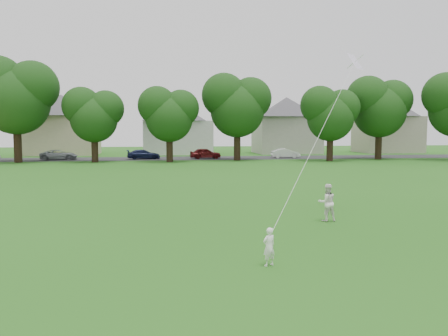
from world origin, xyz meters
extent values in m
plane|color=#205A14|center=(0.00, 0.00, 0.00)|extent=(160.00, 160.00, 0.00)
cube|color=#2D2D30|center=(0.00, 42.00, 0.01)|extent=(90.00, 7.00, 0.01)
imported|color=white|center=(0.81, -0.48, 0.50)|extent=(0.43, 0.37, 0.99)
imported|color=white|center=(4.27, 4.56, 0.71)|extent=(0.70, 0.55, 1.43)
plane|color=silver|center=(5.97, 6.19, 6.25)|extent=(0.92, 0.87, 0.67)
cylinder|color=white|center=(3.39, 2.86, 3.48)|extent=(0.01, 0.01, 10.09)
cylinder|color=black|center=(-17.28, 37.55, 2.17)|extent=(0.81, 0.81, 4.34)
cylinder|color=black|center=(-9.27, 36.94, 1.55)|extent=(0.71, 0.71, 3.10)
cylinder|color=black|center=(-1.34, 36.19, 1.57)|extent=(0.71, 0.71, 3.14)
cylinder|color=black|center=(6.28, 37.70, 1.90)|extent=(0.77, 0.77, 3.80)
cylinder|color=black|center=(16.36, 35.41, 1.61)|extent=(0.72, 0.72, 3.21)
cylinder|color=black|center=(23.07, 37.35, 1.88)|extent=(0.76, 0.76, 3.77)
imported|color=gray|center=(-13.92, 41.00, 0.59)|extent=(4.36, 2.43, 1.15)
imported|color=#111736|center=(-4.35, 41.00, 0.57)|extent=(4.04, 2.07, 1.12)
imported|color=maroon|center=(2.96, 41.00, 0.64)|extent=(3.82, 1.78, 1.27)
imported|color=silver|center=(12.84, 41.00, 0.58)|extent=(3.54, 1.48, 1.14)
cube|color=beige|center=(-16.00, 52.00, 2.68)|extent=(9.60, 6.76, 5.36)
pyramid|color=#47454A|center=(-16.00, 52.00, 8.30)|extent=(13.85, 13.85, 2.95)
cube|color=silver|center=(0.00, 52.00, 2.35)|extent=(9.54, 7.22, 4.70)
pyramid|color=#47454A|center=(0.00, 52.00, 7.28)|extent=(13.76, 13.76, 2.58)
cube|color=#B7B3A4|center=(16.00, 52.00, 2.66)|extent=(8.98, 7.64, 5.33)
pyramid|color=#47454A|center=(16.00, 52.00, 8.26)|extent=(12.95, 12.95, 2.93)
cube|color=#AEA490|center=(32.00, 52.00, 2.73)|extent=(8.87, 6.59, 5.47)
pyramid|color=#47454A|center=(32.00, 52.00, 8.48)|extent=(12.80, 12.80, 3.01)
camera|label=1|loc=(-1.77, -11.10, 3.46)|focal=35.00mm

